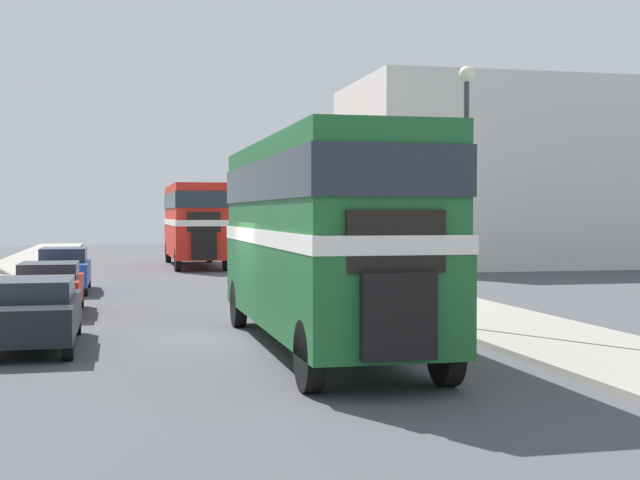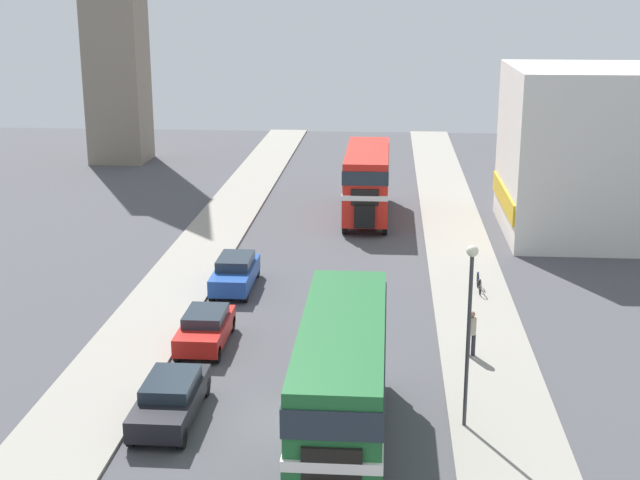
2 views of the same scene
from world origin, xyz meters
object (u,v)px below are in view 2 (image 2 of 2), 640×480
(bus_distant, at_px, (367,177))
(car_parked_near, at_px, (170,398))
(car_parked_far, at_px, (235,272))
(street_lamp, at_px, (470,310))
(double_decker_bus, at_px, (342,375))
(bicycle_on_pavement, at_px, (479,283))
(pedestrian_walking, at_px, (471,330))
(car_parked_mid, at_px, (205,328))

(bus_distant, bearing_deg, car_parked_near, -101.66)
(car_parked_far, distance_m, street_lamp, 16.27)
(double_decker_bus, relative_size, bicycle_on_pavement, 5.71)
(bus_distant, relative_size, car_parked_far, 2.22)
(car_parked_far, relative_size, pedestrian_walking, 2.55)
(street_lamp, bearing_deg, bus_distant, 98.02)
(car_parked_mid, bearing_deg, car_parked_far, 90.00)
(car_parked_near, bearing_deg, street_lamp, 0.52)
(bicycle_on_pavement, bearing_deg, street_lamp, -97.28)
(double_decker_bus, xyz_separation_m, pedestrian_walking, (4.41, 7.28, -1.34))
(car_parked_near, relative_size, street_lamp, 0.76)
(car_parked_far, relative_size, bicycle_on_pavement, 2.52)
(car_parked_near, bearing_deg, pedestrian_walking, 29.62)
(car_parked_near, height_order, car_parked_mid, car_parked_near)
(bicycle_on_pavement, xyz_separation_m, street_lamp, (-1.67, -13.06, 3.47))
(bus_distant, bearing_deg, pedestrian_walking, -78.19)
(car_parked_far, xyz_separation_m, pedestrian_walking, (10.08, -7.29, 0.33))
(pedestrian_walking, bearing_deg, car_parked_far, 144.14)
(street_lamp, bearing_deg, double_decker_bus, -155.55)
(car_parked_near, relative_size, car_parked_mid, 1.11)
(double_decker_bus, height_order, car_parked_near, double_decker_bus)
(car_parked_far, bearing_deg, car_parked_near, -89.48)
(bus_distant, xyz_separation_m, street_lamp, (3.77, -26.75, 1.50))
(car_parked_near, distance_m, pedestrian_walking, 11.47)
(bus_distant, relative_size, street_lamp, 1.69)
(car_parked_mid, height_order, pedestrian_walking, pedestrian_walking)
(car_parked_mid, distance_m, car_parked_far, 6.82)
(car_parked_far, height_order, pedestrian_walking, pedestrian_walking)
(car_parked_far, xyz_separation_m, street_lamp, (9.42, -12.87, 3.18))
(car_parked_near, bearing_deg, car_parked_far, 90.52)
(double_decker_bus, height_order, pedestrian_walking, double_decker_bus)
(street_lamp, bearing_deg, car_parked_far, 126.21)
(bus_distant, bearing_deg, double_decker_bus, -89.96)
(car_parked_near, distance_m, bicycle_on_pavement, 17.13)
(car_parked_mid, bearing_deg, pedestrian_walking, -2.65)
(car_parked_near, distance_m, car_parked_mid, 6.13)
(car_parked_mid, relative_size, street_lamp, 0.68)
(double_decker_bus, xyz_separation_m, bicycle_on_pavement, (5.41, 14.76, -1.96))
(pedestrian_walking, bearing_deg, bicycle_on_pavement, 82.32)
(bicycle_on_pavement, bearing_deg, car_parked_far, -179.02)
(car_parked_near, xyz_separation_m, bicycle_on_pavement, (10.97, 13.14, -0.24))
(car_parked_mid, distance_m, street_lamp, 11.66)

